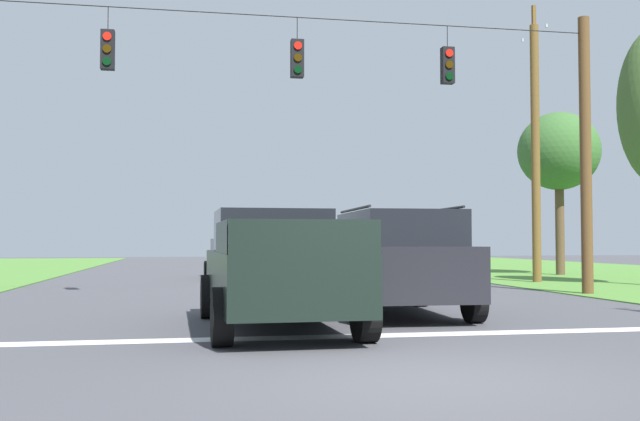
% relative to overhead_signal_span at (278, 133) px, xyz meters
% --- Properties ---
extents(ground_plane, '(120.00, 120.00, 0.00)m').
position_rel_overhead_signal_span_xyz_m(ground_plane, '(0.27, -10.48, -4.09)').
color(ground_plane, '#47474C').
extents(stop_bar_stripe, '(14.24, 0.45, 0.01)m').
position_rel_overhead_signal_span_xyz_m(stop_bar_stripe, '(0.27, -7.11, -4.09)').
color(stop_bar_stripe, white).
rests_on(stop_bar_stripe, ground).
extents(lane_dash_0, '(2.50, 0.15, 0.01)m').
position_rel_overhead_signal_span_xyz_m(lane_dash_0, '(0.27, -1.11, -4.09)').
color(lane_dash_0, white).
rests_on(lane_dash_0, ground).
extents(lane_dash_1, '(2.50, 0.15, 0.01)m').
position_rel_overhead_signal_span_xyz_m(lane_dash_1, '(0.27, 5.89, -4.09)').
color(lane_dash_1, white).
rests_on(lane_dash_1, ground).
extents(lane_dash_2, '(2.50, 0.15, 0.01)m').
position_rel_overhead_signal_span_xyz_m(lane_dash_2, '(0.27, 11.69, -4.09)').
color(lane_dash_2, white).
rests_on(lane_dash_2, ground).
extents(lane_dash_3, '(2.50, 0.15, 0.01)m').
position_rel_overhead_signal_span_xyz_m(lane_dash_3, '(0.27, 19.66, -4.09)').
color(lane_dash_3, white).
rests_on(lane_dash_3, ground).
extents(overhead_signal_span, '(17.05, 0.31, 7.49)m').
position_rel_overhead_signal_span_xyz_m(overhead_signal_span, '(0.00, 0.00, 0.00)').
color(overhead_signal_span, brown).
rests_on(overhead_signal_span, ground).
extents(pickup_truck, '(2.37, 5.44, 1.95)m').
position_rel_overhead_signal_span_xyz_m(pickup_truck, '(-0.75, -5.89, -3.13)').
color(pickup_truck, black).
rests_on(pickup_truck, ground).
extents(suv_black, '(2.33, 4.86, 2.05)m').
position_rel_overhead_signal_span_xyz_m(suv_black, '(1.82, -4.14, -3.03)').
color(suv_black, black).
rests_on(suv_black, ground).
extents(distant_car_crossing_white, '(2.23, 4.40, 1.52)m').
position_rel_overhead_signal_span_xyz_m(distant_car_crossing_white, '(-0.44, 10.00, -3.30)').
color(distant_car_crossing_white, silver).
rests_on(distant_car_crossing_white, ground).
extents(utility_pole_mid_right, '(0.30, 1.84, 9.62)m').
position_rel_overhead_signal_span_xyz_m(utility_pole_mid_right, '(9.60, 5.31, 0.53)').
color(utility_pole_mid_right, brown).
rests_on(utility_pole_mid_right, ground).
extents(tree_roadside_far_right, '(3.38, 3.38, 6.84)m').
position_rel_overhead_signal_span_xyz_m(tree_roadside_far_right, '(13.11, 10.13, 1.07)').
color(tree_roadside_far_right, brown).
rests_on(tree_roadside_far_right, ground).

